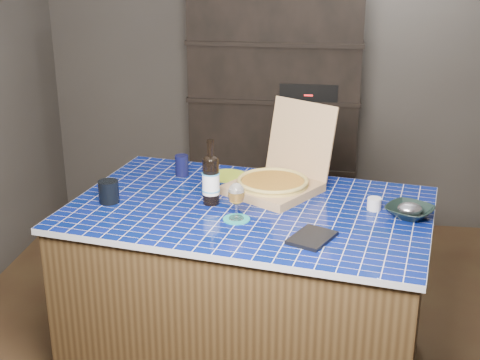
# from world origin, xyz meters

# --- Properties ---
(room) EXTENTS (3.50, 3.50, 3.50)m
(room) POSITION_xyz_m (0.00, 0.00, 1.25)
(room) COLOR brown
(room) RESTS_ON ground
(shelving_unit) EXTENTS (1.20, 0.41, 1.80)m
(shelving_unit) POSITION_xyz_m (0.00, 1.53, 0.90)
(shelving_unit) COLOR black
(shelving_unit) RESTS_ON floor
(kitchen_island) EXTENTS (1.86, 1.35, 0.93)m
(kitchen_island) POSITION_xyz_m (0.04, -0.28, 0.47)
(kitchen_island) COLOR #49351D
(kitchen_island) RESTS_ON floor
(pizza_box) EXTENTS (0.58, 0.60, 0.42)m
(pizza_box) POSITION_xyz_m (0.15, -0.07, 0.99)
(pizza_box) COLOR tan
(pizza_box) RESTS_ON kitchen_island
(mead_bottle) EXTENTS (0.09, 0.09, 0.32)m
(mead_bottle) POSITION_xyz_m (-0.15, -0.27, 1.06)
(mead_bottle) COLOR black
(mead_bottle) RESTS_ON kitchen_island
(teal_trivet) EXTENTS (0.12, 0.12, 0.01)m
(teal_trivet) POSITION_xyz_m (0.00, -0.45, 0.93)
(teal_trivet) COLOR teal
(teal_trivet) RESTS_ON kitchen_island
(wine_glass) EXTENTS (0.08, 0.08, 0.17)m
(wine_glass) POSITION_xyz_m (0.00, -0.45, 1.05)
(wine_glass) COLOR white
(wine_glass) RESTS_ON teal_trivet
(tumbler) EXTENTS (0.10, 0.10, 0.11)m
(tumbler) POSITION_xyz_m (-0.64, -0.32, 0.99)
(tumbler) COLOR black
(tumbler) RESTS_ON kitchen_island
(dvd_case) EXTENTS (0.23, 0.26, 0.02)m
(dvd_case) POSITION_xyz_m (0.35, -0.61, 0.94)
(dvd_case) COLOR black
(dvd_case) RESTS_ON kitchen_island
(bowl) EXTENTS (0.29, 0.29, 0.05)m
(bowl) POSITION_xyz_m (0.78, -0.31, 0.96)
(bowl) COLOR black
(bowl) RESTS_ON kitchen_island
(foil_contents) EXTENTS (0.12, 0.10, 0.05)m
(foil_contents) POSITION_xyz_m (0.78, -0.31, 0.97)
(foil_contents) COLOR #A9A9B4
(foil_contents) RESTS_ON bowl
(white_jar) EXTENTS (0.07, 0.07, 0.06)m
(white_jar) POSITION_xyz_m (0.63, -0.24, 0.96)
(white_jar) COLOR silver
(white_jar) RESTS_ON kitchen_island
(navy_cup) EXTENTS (0.07, 0.07, 0.11)m
(navy_cup) POSITION_xyz_m (-0.37, 0.10, 0.99)
(navy_cup) COLOR black
(navy_cup) RESTS_ON kitchen_island
(green_trivet) EXTENTS (0.20, 0.20, 0.01)m
(green_trivet) POSITION_xyz_m (-0.13, 0.12, 0.93)
(green_trivet) COLOR #AAC72A
(green_trivet) RESTS_ON kitchen_island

